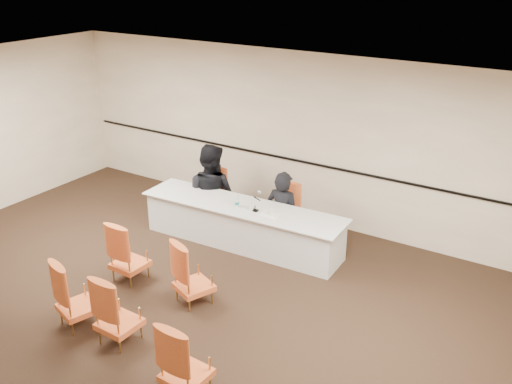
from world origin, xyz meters
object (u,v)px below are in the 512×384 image
panelist_main (283,218)px  aud_chair_back_mid (118,308)px  aud_chair_back_left (77,293)px  panel_table (242,225)px  aud_chair_front_mid (193,272)px  aud_chair_back_right (186,358)px  microphone (255,202)px  panelist_main_chair (283,212)px  panelist_second (211,196)px  drinking_glass (251,208)px  coffee_cup (271,212)px  aud_chair_front_left (129,251)px  panelist_second_chair (210,195)px  water_bottle (237,200)px

panelist_main → aud_chair_back_mid: size_ratio=1.75×
aud_chair_back_left → panel_table: bearing=96.9°
aud_chair_front_mid → aud_chair_back_mid: bearing=-79.9°
panelist_main → aud_chair_back_right: bearing=102.8°
microphone → aud_chair_back_left: 3.06m
panelist_main → aud_chair_front_mid: 2.34m
microphone → aud_chair_back_right: bearing=-76.2°
panelist_main_chair → aud_chair_back_left: (-1.01, -3.53, 0.00)m
aud_chair_back_right → panelist_main_chair: bearing=106.5°
panelist_main → aud_chair_back_right: size_ratio=1.75×
panelist_second → drinking_glass: size_ratio=19.60×
panelist_main_chair → drinking_glass: size_ratio=9.50×
coffee_cup → aud_chair_front_left: size_ratio=0.13×
drinking_glass → aud_chair_back_mid: aud_chair_back_mid is taller
panel_table → aud_chair_front_left: 1.97m
panelist_second → microphone: bearing=148.8°
drinking_glass → panelist_main: bearing=72.0°
microphone → aud_chair_front_left: microphone is taller
drinking_glass → coffee_cup: size_ratio=0.83×
panelist_second_chair → aud_chair_front_mid: bearing=-61.0°
water_bottle → coffee_cup: water_bottle is taller
panelist_main → aud_chair_back_left: bearing=72.5°
panelist_second → aud_chair_back_left: (0.45, -3.47, 0.02)m
aud_chair_back_left → panelist_second_chair: bearing=114.9°
panelist_main → aud_chair_front_mid: size_ratio=1.75×
panelist_second → water_bottle: size_ratio=8.90×
panelist_main → water_bottle: panelist_main is taller
aud_chair_front_mid → aud_chair_back_left: same height
coffee_cup → aud_chair_back_right: 3.27m
panelist_main → microphone: 0.80m
aud_chair_front_left → aud_chair_front_mid: (1.17, 0.03, 0.00)m
panelist_main → panelist_second: 1.46m
panelist_main → coffee_cup: bearing=102.0°
drinking_glass → aud_chair_back_left: 3.01m
panelist_main → aud_chair_back_mid: 3.52m
panelist_second_chair → water_bottle: size_ratio=4.31×
coffee_cup → panel_table: bearing=172.3°
panelist_second_chair → aud_chair_front_left: 2.31m
panelist_main_chair → aud_chair_back_right: size_ratio=1.00×
aud_chair_back_left → panelist_main_chair: bearing=91.6°
panelist_second → panelist_second_chair: bearing=180.0°
water_bottle → aud_chair_front_left: 1.91m
panelist_main → aud_chair_front_mid: panelist_main is taller
drinking_glass → aud_chair_front_left: bearing=-120.7°
panelist_main_chair → panelist_second_chair: 1.46m
drinking_glass → aud_chair_back_mid: bearing=-92.0°
panelist_second → aud_chair_back_right: 4.45m
panelist_main_chair → aud_chair_back_left: size_ratio=1.00×
drinking_glass → coffee_cup: 0.37m
panelist_main_chair → panelist_second: bearing=-180.0°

